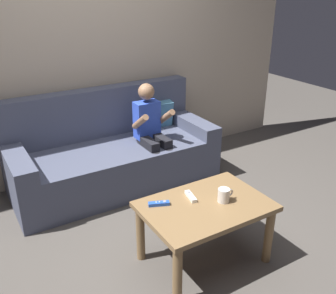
{
  "coord_description": "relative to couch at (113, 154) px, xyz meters",
  "views": [
    {
      "loc": [
        -1.17,
        -1.96,
        1.83
      ],
      "look_at": [
        0.28,
        0.45,
        0.59
      ],
      "focal_mm": 40.68,
      "sensor_mm": 36.0,
      "label": 1
    }
  ],
  "objects": [
    {
      "name": "wall_back",
      "position": [
        -0.08,
        0.38,
        0.95
      ],
      "size": [
        4.83,
        0.05,
        2.5
      ],
      "primitive_type": "cube",
      "color": "#B2A38E",
      "rests_on": "ground"
    },
    {
      "name": "ground_plane",
      "position": [
        -0.08,
        -1.14,
        -0.3
      ],
      "size": [
        9.66,
        9.66,
        0.0
      ],
      "primitive_type": "plane",
      "color": "#4C4742"
    },
    {
      "name": "coffee_mug",
      "position": [
        0.2,
        -1.41,
        0.21
      ],
      "size": [
        0.12,
        0.08,
        0.09
      ],
      "color": "silver",
      "rests_on": "coffee_table"
    },
    {
      "name": "coffee_table",
      "position": [
        0.08,
        -1.38,
        0.08
      ],
      "size": [
        0.85,
        0.58,
        0.46
      ],
      "color": "brown",
      "rests_on": "ground"
    },
    {
      "name": "couch",
      "position": [
        0.0,
        0.0,
        0.0
      ],
      "size": [
        1.91,
        0.8,
        0.88
      ],
      "color": "#474C60",
      "rests_on": "ground"
    },
    {
      "name": "game_remote_blue_center",
      "position": [
        -0.2,
        -1.23,
        0.17
      ],
      "size": [
        0.14,
        0.09,
        0.03
      ],
      "color": "blue",
      "rests_on": "coffee_table"
    },
    {
      "name": "person_seated_on_couch",
      "position": [
        0.32,
        -0.19,
        0.25
      ],
      "size": [
        0.33,
        0.4,
        0.96
      ],
      "color": "black",
      "rests_on": "ground"
    },
    {
      "name": "game_remote_white_near_edge",
      "position": [
        0.03,
        -1.26,
        0.17
      ],
      "size": [
        0.06,
        0.14,
        0.03
      ],
      "color": "white",
      "rests_on": "coffee_table"
    }
  ]
}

